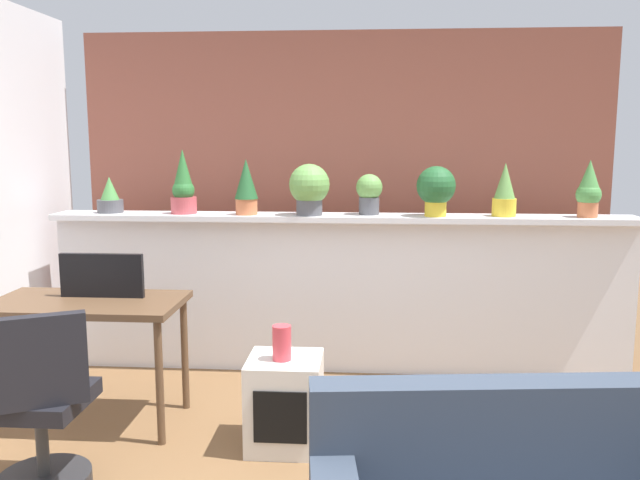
# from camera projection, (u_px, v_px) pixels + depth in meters

# --- Properties ---
(divider_wall) EXTENTS (4.11, 0.16, 1.11)m
(divider_wall) POSITION_uv_depth(u_px,v_px,m) (341.00, 296.00, 4.78)
(divider_wall) COLOR silver
(divider_wall) RESTS_ON ground
(plant_shelf) EXTENTS (4.11, 0.32, 0.04)m
(plant_shelf) POSITION_uv_depth(u_px,v_px,m) (341.00, 218.00, 4.65)
(plant_shelf) COLOR silver
(plant_shelf) RESTS_ON divider_wall
(brick_wall_behind) EXTENTS (4.11, 0.10, 2.50)m
(brick_wall_behind) POSITION_uv_depth(u_px,v_px,m) (344.00, 193.00, 5.26)
(brick_wall_behind) COLOR brown
(brick_wall_behind) RESTS_ON ground
(potted_plant_0) EXTENTS (0.19, 0.19, 0.26)m
(potted_plant_0) POSITION_uv_depth(u_px,v_px,m) (110.00, 198.00, 4.77)
(potted_plant_0) COLOR #4C4C51
(potted_plant_0) RESTS_ON plant_shelf
(potted_plant_1) EXTENTS (0.18, 0.18, 0.46)m
(potted_plant_1) POSITION_uv_depth(u_px,v_px,m) (183.00, 187.00, 4.70)
(potted_plant_1) COLOR #B7474C
(potted_plant_1) RESTS_ON plant_shelf
(potted_plant_2) EXTENTS (0.17, 0.17, 0.39)m
(potted_plant_2) POSITION_uv_depth(u_px,v_px,m) (246.00, 186.00, 4.63)
(potted_plant_2) COLOR #C66B42
(potted_plant_2) RESTS_ON plant_shelf
(potted_plant_3) EXTENTS (0.28, 0.28, 0.36)m
(potted_plant_3) POSITION_uv_depth(u_px,v_px,m) (309.00, 187.00, 4.59)
(potted_plant_3) COLOR #4C4C51
(potted_plant_3) RESTS_ON plant_shelf
(potted_plant_4) EXTENTS (0.19, 0.19, 0.29)m
(potted_plant_4) POSITION_uv_depth(u_px,v_px,m) (369.00, 193.00, 4.64)
(potted_plant_4) COLOR #4C4C51
(potted_plant_4) RESTS_ON plant_shelf
(potted_plant_5) EXTENTS (0.27, 0.27, 0.35)m
(potted_plant_5) POSITION_uv_depth(u_px,v_px,m) (436.00, 188.00, 4.53)
(potted_plant_5) COLOR gold
(potted_plant_5) RESTS_ON plant_shelf
(potted_plant_6) EXTENTS (0.16, 0.16, 0.37)m
(potted_plant_6) POSITION_uv_depth(u_px,v_px,m) (505.00, 191.00, 4.54)
(potted_plant_6) COLOR gold
(potted_plant_6) RESTS_ON plant_shelf
(potted_plant_7) EXTENTS (0.17, 0.17, 0.39)m
(potted_plant_7) POSITION_uv_depth(u_px,v_px,m) (589.00, 190.00, 4.47)
(potted_plant_7) COLOR #C66B42
(potted_plant_7) RESTS_ON plant_shelf
(desk) EXTENTS (1.10, 0.60, 0.75)m
(desk) POSITION_uv_depth(u_px,v_px,m) (87.00, 314.00, 3.85)
(desk) COLOR brown
(desk) RESTS_ON ground
(tv_monitor) EXTENTS (0.50, 0.04, 0.26)m
(tv_monitor) POSITION_uv_depth(u_px,v_px,m) (102.00, 275.00, 3.89)
(tv_monitor) COLOR black
(tv_monitor) RESTS_ON desk
(office_chair) EXTENTS (0.52, 0.52, 0.91)m
(office_chair) POSITION_uv_depth(u_px,v_px,m) (40.00, 417.00, 3.09)
(office_chair) COLOR #262628
(office_chair) RESTS_ON ground
(side_cube_shelf) EXTENTS (0.40, 0.41, 0.50)m
(side_cube_shelf) POSITION_uv_depth(u_px,v_px,m) (285.00, 402.00, 3.61)
(side_cube_shelf) COLOR silver
(side_cube_shelf) RESTS_ON ground
(vase_on_shelf) EXTENTS (0.10, 0.10, 0.19)m
(vase_on_shelf) POSITION_uv_depth(u_px,v_px,m) (282.00, 343.00, 3.54)
(vase_on_shelf) COLOR #CC3D47
(vase_on_shelf) RESTS_ON side_cube_shelf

